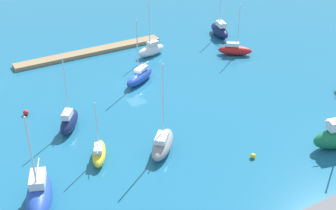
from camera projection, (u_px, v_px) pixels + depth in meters
water at (136, 86)px, 67.31m from camera, size 160.00×160.00×0.00m
pier_dock at (90, 52)px, 77.47m from camera, size 25.39×2.20×0.61m
sailboat_red_off_beacon at (235, 50)px, 76.76m from camera, size 5.51×4.81×8.58m
sailboat_blue_west_end at (140, 76)px, 67.85m from camera, size 6.35×4.80×9.74m
sailboat_navy_far_north at (69, 121)px, 56.73m from camera, size 4.39×5.19×9.51m
sailboat_gray_outer_mooring at (163, 144)px, 52.63m from camera, size 5.68×5.94×10.86m
sailboat_yellow_near_pier at (99, 153)px, 51.45m from camera, size 3.45×5.06×7.09m
sailboat_white_east_end at (151, 50)px, 76.48m from camera, size 5.53×2.74×9.50m
sailboat_blue_center_basin at (39, 195)px, 44.56m from camera, size 4.80×7.62×10.40m
sailboat_navy_by_breakwater at (220, 30)px, 84.08m from camera, size 3.45×6.77×9.57m
mooring_buoy_yellow at (253, 156)px, 51.83m from camera, size 0.60×0.60×0.60m
mooring_buoy_red at (26, 113)px, 60.00m from camera, size 0.72×0.72×0.72m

